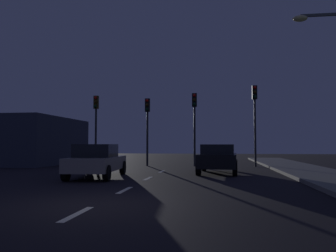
{
  "coord_description": "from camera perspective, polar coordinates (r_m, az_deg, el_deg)",
  "views": [
    {
      "loc": [
        2.83,
        -8.1,
        1.43
      ],
      "look_at": [
        -0.06,
        13.1,
        2.57
      ],
      "focal_mm": 37.21,
      "sensor_mm": 36.0,
      "label": 1
    }
  ],
  "objects": [
    {
      "name": "ground_plane",
      "position": [
        15.43,
        -2.87,
        -8.37
      ],
      "size": [
        80.0,
        80.0,
        0.0
      ],
      "primitive_type": "plane",
      "color": "black"
    },
    {
      "name": "sidewalk_curb_right",
      "position": [
        15.86,
        25.1,
        -7.67
      ],
      "size": [
        3.0,
        40.0,
        0.15
      ],
      "primitive_type": "cube",
      "color": "gray",
      "rests_on": "ground_plane"
    },
    {
      "name": "lane_stripe_nearest",
      "position": [
        7.59,
        -14.71,
        -13.77
      ],
      "size": [
        0.16,
        1.6,
        0.01
      ],
      "primitive_type": "cube",
      "color": "silver",
      "rests_on": "ground_plane"
    },
    {
      "name": "lane_stripe_second",
      "position": [
        11.16,
        -7.11,
        -10.37
      ],
      "size": [
        0.16,
        1.6,
        0.01
      ],
      "primitive_type": "cube",
      "color": "silver",
      "rests_on": "ground_plane"
    },
    {
      "name": "lane_stripe_third",
      "position": [
        14.84,
        -3.3,
        -8.56
      ],
      "size": [
        0.16,
        1.6,
        0.01
      ],
      "primitive_type": "cube",
      "color": "silver",
      "rests_on": "ground_plane"
    },
    {
      "name": "lane_stripe_fourth",
      "position": [
        18.57,
        -1.03,
        -7.46
      ],
      "size": [
        0.16,
        1.6,
        0.01
      ],
      "primitive_type": "cube",
      "color": "silver",
      "rests_on": "ground_plane"
    },
    {
      "name": "traffic_signal_far_left",
      "position": [
        24.57,
        -11.73,
        1.55
      ],
      "size": [
        0.32,
        0.38,
        4.81
      ],
      "color": "#2D2D30",
      "rests_on": "ground_plane"
    },
    {
      "name": "traffic_signal_center_left",
      "position": [
        23.6,
        -3.4,
        1.27
      ],
      "size": [
        0.32,
        0.38,
        4.56
      ],
      "color": "#2D2D30",
      "rests_on": "ground_plane"
    },
    {
      "name": "traffic_signal_center_right",
      "position": [
        23.21,
        4.36,
        1.83
      ],
      "size": [
        0.32,
        0.38,
        4.85
      ],
      "color": "#2D2D30",
      "rests_on": "ground_plane"
    },
    {
      "name": "traffic_signal_far_right",
      "position": [
        23.34,
        14.04,
        2.57
      ],
      "size": [
        0.32,
        0.38,
        5.29
      ],
      "color": "#2D2D30",
      "rests_on": "ground_plane"
    },
    {
      "name": "car_stopped_ahead",
      "position": [
        17.51,
        8.2,
        -5.27
      ],
      "size": [
        2.09,
        3.97,
        1.44
      ],
      "color": "black",
      "rests_on": "ground_plane"
    },
    {
      "name": "car_adjacent_lane",
      "position": [
        15.52,
        -11.56,
        -5.55
      ],
      "size": [
        2.13,
        4.47,
        1.45
      ],
      "color": "gray",
      "rests_on": "ground_plane"
    },
    {
      "name": "storefront_left",
      "position": [
        27.55,
        -20.35,
        -2.31
      ],
      "size": [
        4.29,
        8.78,
        3.4
      ],
      "primitive_type": "cube",
      "color": "#333847",
      "rests_on": "ground_plane"
    }
  ]
}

